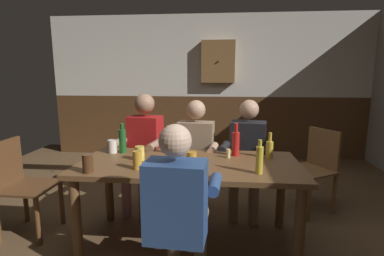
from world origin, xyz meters
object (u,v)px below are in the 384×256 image
dining_table (189,174)px  pint_glass_3 (191,159)px  pint_glass_2 (137,160)px  person_1 (195,151)px  pint_glass_0 (140,153)px  bottle_2 (259,159)px  bottle_3 (122,140)px  chair_empty_near_left (314,167)px  person_3 (179,205)px  wall_dart_cabinet (218,62)px  person_2 (247,152)px  pint_glass_5 (88,163)px  pint_glass_4 (169,146)px  plate_0 (160,161)px  bottle_1 (236,143)px  table_candle (228,153)px  person_0 (143,146)px  bottle_0 (270,148)px  pint_glass_1 (112,146)px  chair_empty_near_right (20,184)px

dining_table → pint_glass_3: pint_glass_3 is taller
pint_glass_2 → pint_glass_3: 0.43m
person_1 → pint_glass_0: size_ratio=9.90×
bottle_2 → bottle_3: size_ratio=0.93×
chair_empty_near_left → pint_glass_2: 1.97m
bottle_3 → dining_table: bearing=-21.0°
person_3 → wall_dart_cabinet: 3.54m
person_2 → pint_glass_5: (-1.27, -0.99, 0.14)m
pint_glass_3 → pint_glass_4: (-0.25, 0.38, 0.01)m
pint_glass_4 → plate_0: bearing=-94.1°
bottle_1 → pint_glass_2: bearing=-149.2°
person_1 → wall_dart_cabinet: wall_dart_cabinet is taller
person_2 → chair_empty_near_left: size_ratio=1.37×
table_candle → wall_dart_cabinet: wall_dart_cabinet is taller
dining_table → bottle_2: 0.64m
bottle_3 → person_0: bearing=78.0°
bottle_0 → bottle_3: (-1.35, 0.05, 0.03)m
chair_empty_near_left → pint_glass_0: (-1.71, -0.77, 0.32)m
pint_glass_2 → pint_glass_4: bearing=72.3°
plate_0 → bottle_2: size_ratio=0.88×
person_3 → pint_glass_1: (-0.75, 0.88, 0.15)m
pint_glass_1 → pint_glass_3: 0.85m
bottle_3 → pint_glass_0: 0.32m
chair_empty_near_right → pint_glass_5: (0.83, -0.36, 0.33)m
bottle_1 → pint_glass_5: (-1.13, -0.58, -0.05)m
plate_0 → pint_glass_4: size_ratio=1.73×
chair_empty_near_left → bottle_1: bottle_1 is taller
person_3 → table_candle: (0.33, 0.81, 0.12)m
chair_empty_near_left → pint_glass_4: chair_empty_near_left is taller
pint_glass_1 → wall_dart_cabinet: (0.95, 2.51, 0.87)m
pint_glass_1 → person_3: bearing=-49.4°
plate_0 → pint_glass_1: bearing=154.5°
dining_table → table_candle: 0.40m
bottle_2 → bottle_0: bearing=71.9°
person_3 → plate_0: person_3 is taller
chair_empty_near_left → bottle_3: (-1.93, -0.55, 0.38)m
bottle_1 → bottle_0: bearing=-8.1°
pint_glass_5 → pint_glass_4: bearing=50.6°
pint_glass_2 → person_1: bearing=66.8°
person_1 → wall_dart_cabinet: (0.21, 2.10, 1.01)m
table_candle → bottle_3: bottle_3 is taller
table_candle → pint_glass_0: bearing=-169.7°
bottle_1 → pint_glass_1: bearing=-179.3°
wall_dart_cabinet → pint_glass_2: bearing=-101.1°
chair_empty_near_right → pint_glass_4: size_ratio=6.71×
chair_empty_near_right → pint_glass_1: size_ratio=7.13×
person_0 → pint_glass_4: person_0 is taller
pint_glass_4 → wall_dart_cabinet: bearing=80.3°
pint_glass_2 → pint_glass_5: bearing=-161.3°
person_3 → pint_glass_2: person_3 is taller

